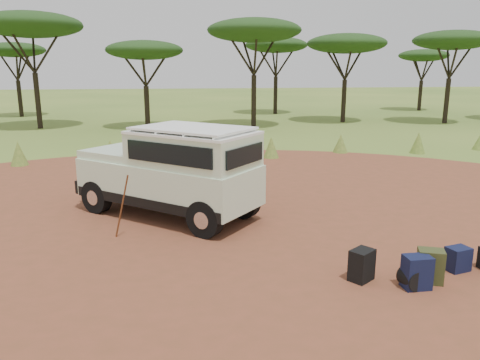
{
  "coord_description": "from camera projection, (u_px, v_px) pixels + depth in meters",
  "views": [
    {
      "loc": [
        -0.73,
        -8.68,
        3.33
      ],
      "look_at": [
        0.69,
        0.9,
        1.0
      ],
      "focal_mm": 35.0,
      "sensor_mm": 36.0,
      "label": 1
    }
  ],
  "objects": [
    {
      "name": "ground",
      "position": [
        212.0,
        241.0,
        9.23
      ],
      "size": [
        140.0,
        140.0,
        0.0
      ],
      "primitive_type": "plane",
      "color": "#507328",
      "rests_on": "ground"
    },
    {
      "name": "dirt_clearing",
      "position": [
        212.0,
        241.0,
        9.23
      ],
      "size": [
        23.0,
        23.0,
        0.01
      ],
      "primitive_type": "cylinder",
      "color": "brown",
      "rests_on": "ground"
    },
    {
      "name": "grass_fringe",
      "position": [
        194.0,
        148.0,
        17.49
      ],
      "size": [
        36.6,
        1.6,
        0.9
      ],
      "color": "#507328",
      "rests_on": "ground"
    },
    {
      "name": "acacia_treeline",
      "position": [
        193.0,
        41.0,
        27.24
      ],
      "size": [
        46.7,
        13.2,
        6.26
      ],
      "color": "black",
      "rests_on": "ground"
    },
    {
      "name": "safari_vehicle",
      "position": [
        173.0,
        173.0,
        10.54
      ],
      "size": [
        4.35,
        4.05,
        2.1
      ],
      "rotation": [
        0.0,
        0.0,
        -0.7
      ],
      "color": "silver",
      "rests_on": "ground"
    },
    {
      "name": "walking_staff",
      "position": [
        122.0,
        207.0,
        9.23
      ],
      "size": [
        0.36,
        0.22,
        1.32
      ],
      "primitive_type": "cylinder",
      "rotation": [
        0.27,
        0.0,
        1.07
      ],
      "color": "brown",
      "rests_on": "ground"
    },
    {
      "name": "backpack_black",
      "position": [
        362.0,
        265.0,
        7.46
      ],
      "size": [
        0.47,
        0.45,
        0.52
      ],
      "primitive_type": "cube",
      "rotation": [
        0.0,
        0.0,
        0.63
      ],
      "color": "black",
      "rests_on": "ground"
    },
    {
      "name": "backpack_navy",
      "position": [
        417.0,
        272.0,
        7.19
      ],
      "size": [
        0.41,
        0.29,
        0.53
      ],
      "primitive_type": "cube",
      "rotation": [
        0.0,
        0.0,
        0.0
      ],
      "color": "#131C3E",
      "rests_on": "ground"
    },
    {
      "name": "backpack_olive",
      "position": [
        430.0,
        266.0,
        7.39
      ],
      "size": [
        0.47,
        0.41,
        0.55
      ],
      "primitive_type": "cube",
      "rotation": [
        0.0,
        0.0,
        -0.38
      ],
      "color": "#40441F",
      "rests_on": "ground"
    },
    {
      "name": "duffel_navy",
      "position": [
        458.0,
        259.0,
        7.83
      ],
      "size": [
        0.42,
        0.36,
        0.41
      ],
      "primitive_type": "cube",
      "rotation": [
        0.0,
        0.0,
        0.24
      ],
      "color": "#131C3E",
      "rests_on": "ground"
    },
    {
      "name": "stuff_sack",
      "position": [
        412.0,
        278.0,
        7.22
      ],
      "size": [
        0.38,
        0.38,
        0.33
      ],
      "primitive_type": "cylinder",
      "rotation": [
        1.57,
        0.0,
        0.16
      ],
      "color": "black",
      "rests_on": "ground"
    }
  ]
}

